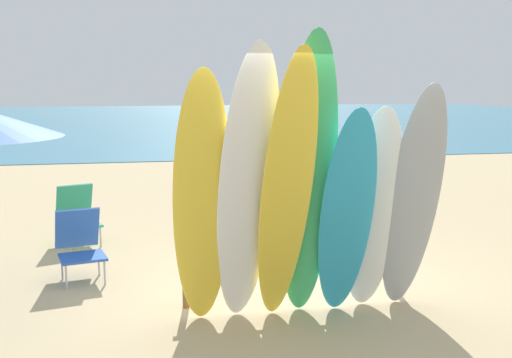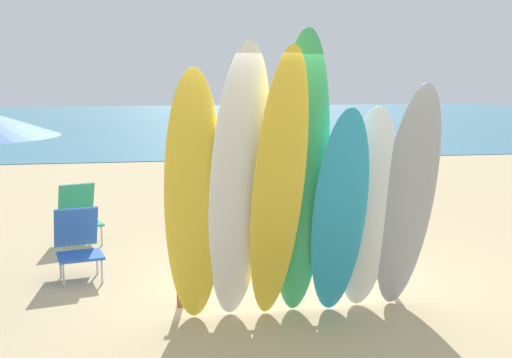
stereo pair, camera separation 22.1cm
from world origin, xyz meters
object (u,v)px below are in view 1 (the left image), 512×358
(surfboard_rack, at_px, (295,256))
(beachgoer_strolling, at_px, (274,135))
(surfboard_yellow_2, at_px, (287,193))
(beach_chair_blue, at_px, (77,213))
(surfboard_teal_4, at_px, (347,216))
(surfboard_white_5, at_px, (373,211))
(surfboard_yellow_0, at_px, (202,203))
(surfboard_green_3, at_px, (308,182))
(beachgoer_photographing, at_px, (283,162))
(surfboard_white_1, at_px, (247,190))
(beach_chair_red, at_px, (80,242))
(surfboard_grey_6, at_px, (413,200))

(surfboard_rack, height_order, beachgoer_strolling, beachgoer_strolling)
(surfboard_yellow_2, xyz_separation_m, beach_chair_blue, (-2.15, 3.59, -0.86))
(surfboard_teal_4, xyz_separation_m, beachgoer_strolling, (1.30, 9.00, -0.03))
(surfboard_teal_4, bearing_deg, surfboard_white_5, 27.03)
(surfboard_yellow_0, relative_size, surfboard_teal_4, 1.14)
(surfboard_green_3, distance_m, beachgoer_photographing, 4.52)
(surfboard_teal_4, bearing_deg, surfboard_white_1, -175.79)
(surfboard_rack, distance_m, beachgoer_photographing, 3.90)
(surfboard_rack, relative_size, beachgoer_strolling, 1.39)
(beach_chair_red, bearing_deg, surfboard_yellow_2, -57.55)
(beach_chair_red, height_order, beach_chair_blue, beach_chair_blue)
(surfboard_grey_6, xyz_separation_m, beach_chair_red, (-3.30, 1.76, -0.71))
(beach_chair_blue, bearing_deg, surfboard_green_3, -75.80)
(beachgoer_strolling, bearing_deg, beachgoer_photographing, -100.80)
(surfboard_yellow_2, xyz_separation_m, beachgoer_strolling, (1.90, 9.10, -0.29))
(surfboard_green_3, distance_m, surfboard_white_5, 0.77)
(beachgoer_photographing, bearing_deg, beach_chair_blue, 106.38)
(surfboard_yellow_0, xyz_separation_m, beachgoer_photographing, (1.79, 4.42, -0.25))
(beachgoer_photographing, relative_size, beachgoer_strolling, 0.95)
(surfboard_yellow_2, bearing_deg, surfboard_white_1, 162.60)
(surfboard_white_1, distance_m, surfboard_white_5, 1.30)
(surfboard_teal_4, xyz_separation_m, surfboard_grey_6, (0.71, 0.10, 0.10))
(beach_chair_red, bearing_deg, beachgoer_strolling, 48.56)
(surfboard_grey_6, relative_size, beach_chair_red, 2.89)
(beachgoer_photographing, bearing_deg, surfboard_yellow_0, 157.70)
(beachgoer_strolling, bearing_deg, surfboard_teal_4, -98.39)
(surfboard_yellow_0, xyz_separation_m, beachgoer_strolling, (2.65, 8.97, -0.20))
(surfboard_teal_4, relative_size, surfboard_grey_6, 0.93)
(beachgoer_strolling, height_order, beach_chair_blue, beachgoer_strolling)
(surfboard_yellow_0, xyz_separation_m, beach_chair_blue, (-1.41, 3.46, -0.77))
(surfboard_white_5, relative_size, beachgoer_photographing, 1.29)
(surfboard_grey_6, bearing_deg, surfboard_yellow_2, -173.52)
(surfboard_rack, xyz_separation_m, surfboard_white_5, (0.63, -0.52, 0.56))
(surfboard_white_5, height_order, beach_chair_red, surfboard_white_5)
(surfboard_green_3, bearing_deg, beachgoer_strolling, 83.87)
(surfboard_yellow_0, bearing_deg, surfboard_grey_6, 3.45)
(surfboard_yellow_2, bearing_deg, beach_chair_blue, 116.94)
(surfboard_green_3, bearing_deg, surfboard_teal_4, 0.43)
(surfboard_yellow_0, distance_m, surfboard_white_5, 1.67)
(surfboard_yellow_2, bearing_deg, beachgoer_strolling, 74.21)
(surfboard_green_3, xyz_separation_m, beachgoer_strolling, (1.67, 8.97, -0.36))
(surfboard_grey_6, distance_m, beach_chair_blue, 4.90)
(surfboard_white_1, relative_size, surfboard_yellow_2, 1.00)
(beachgoer_strolling, height_order, beach_chair_red, beachgoer_strolling)
(surfboard_yellow_2, distance_m, surfboard_green_3, 0.27)
(surfboard_yellow_2, relative_size, beachgoer_photographing, 1.64)
(surfboard_green_3, xyz_separation_m, surfboard_grey_6, (1.08, 0.08, -0.23))
(surfboard_green_3, bearing_deg, beach_chair_red, 144.74)
(surfboard_grey_6, height_order, beach_chair_blue, surfboard_grey_6)
(surfboard_white_5, distance_m, beach_chair_red, 3.43)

